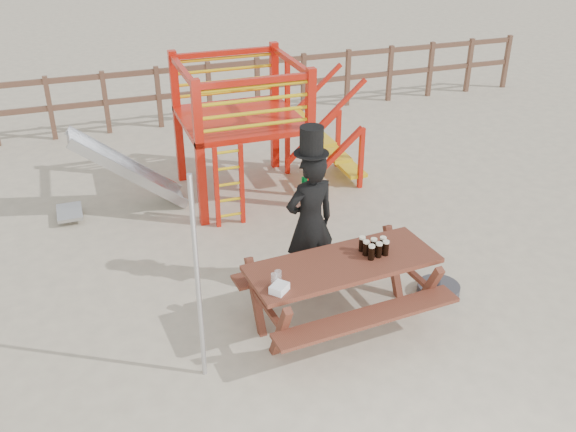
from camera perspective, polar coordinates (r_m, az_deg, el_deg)
The scene contains 10 objects.
ground at distance 7.13m, azimuth 2.53°, elevation -10.11°, with size 60.00×60.00×0.00m, color #BDB093.
back_fence at distance 12.89m, azimuth -9.25°, elevation 11.18°, with size 15.09×0.09×1.20m.
playground_fort at distance 9.64m, azimuth -4.64°, elevation 7.76°, with size 4.71×1.84×2.10m.
picnic_table at distance 6.96m, azimuth 4.82°, elevation -6.13°, with size 2.15×1.57×0.79m.
man_with_hat at distance 7.35m, azimuth 1.98°, elevation -0.30°, with size 0.69×0.51×2.03m.
metal_pole at distance 5.98m, azimuth -8.02°, elevation -5.85°, with size 0.05×0.05×2.18m, color #B2B2B7.
parasol_base at distance 7.86m, azimuth 13.23°, elevation -6.34°, with size 0.50×0.50×0.21m.
paper_bag at distance 6.30m, azimuth -0.77°, elevation -6.44°, with size 0.18×0.14×0.08m, color white.
stout_pints at distance 6.93m, azimuth 7.68°, elevation -2.77°, with size 0.28×0.26×0.17m.
empty_glasses at distance 6.38m, azimuth -1.05°, elevation -5.65°, with size 0.12×0.11×0.15m.
Camera 1 is at (-2.16, -5.17, 4.40)m, focal length 40.00 mm.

